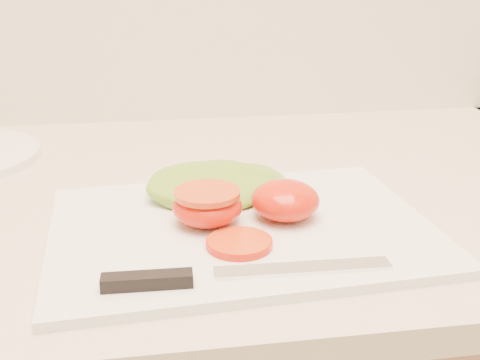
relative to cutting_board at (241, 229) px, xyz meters
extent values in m
cube|color=beige|center=(0.34, 0.14, -0.02)|extent=(3.92, 0.65, 0.03)
cube|color=white|center=(0.00, 0.00, 0.00)|extent=(0.40, 0.30, 0.01)
ellipsoid|color=red|center=(0.05, 0.01, 0.02)|extent=(0.07, 0.07, 0.04)
ellipsoid|color=red|center=(-0.03, 0.01, 0.02)|extent=(0.07, 0.07, 0.04)
cylinder|color=red|center=(-0.03, 0.01, 0.04)|extent=(0.07, 0.07, 0.01)
cylinder|color=#CB4E1A|center=(-0.01, -0.05, 0.01)|extent=(0.06, 0.06, 0.01)
ellipsoid|color=#81A72C|center=(-0.02, 0.08, 0.02)|extent=(0.16, 0.11, 0.03)
ellipsoid|color=#81A72C|center=(0.03, 0.09, 0.02)|extent=(0.12, 0.13, 0.02)
cube|color=silver|center=(0.04, -0.10, 0.01)|extent=(0.16, 0.03, 0.00)
cube|color=black|center=(-0.10, -0.11, 0.01)|extent=(0.08, 0.02, 0.01)
camera|label=1|loc=(-0.09, -0.55, 0.27)|focal=45.00mm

